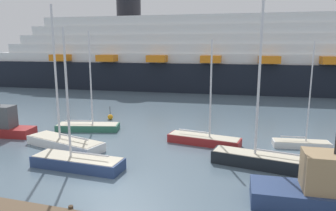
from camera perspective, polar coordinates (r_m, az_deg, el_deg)
name	(u,v)px	position (r m, az deg, el deg)	size (l,w,h in m)	color
ground_plane	(105,187)	(19.68, -11.50, -14.44)	(600.00, 600.00, 0.00)	slate
sailboat_0	(65,141)	(27.40, -18.34, -6.21)	(7.47, 3.76, 11.49)	white
sailboat_1	(301,143)	(28.41, 23.17, -6.24)	(4.65, 1.88, 8.68)	white
sailboat_2	(263,158)	(22.89, 16.94, -9.18)	(7.20, 2.75, 13.18)	black
sailboat_3	(204,139)	(27.11, 6.59, -6.06)	(6.38, 2.49, 8.83)	maroon
sailboat_4	(77,161)	(22.76, -16.21, -9.71)	(6.56, 2.04, 9.53)	navy
sailboat_5	(88,126)	(32.27, -14.40, -3.60)	(6.36, 3.30, 9.69)	#2D6B51
fishing_boat_0	(327,188)	(18.73, 27.06, -13.29)	(7.52, 2.95, 5.52)	navy
channel_buoy_0	(110,117)	(36.30, -10.51, -2.05)	(0.62, 0.62, 1.54)	orange
cruise_ship	(214,58)	(60.84, 8.32, 8.55)	(95.33, 19.46, 18.47)	black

